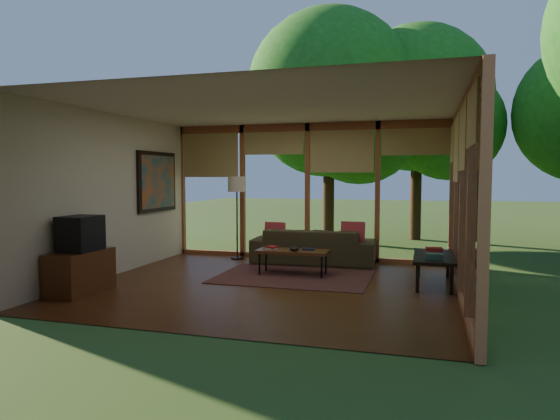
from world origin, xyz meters
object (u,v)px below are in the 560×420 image
(floor_lamp, at_px, (237,189))
(coffee_table, at_px, (293,252))
(television, at_px, (80,233))
(side_console, at_px, (434,258))
(media_cabinet, at_px, (80,272))
(sofa, at_px, (313,246))

(floor_lamp, xyz_separation_m, coffee_table, (1.49, -1.26, -1.01))
(television, xyz_separation_m, side_console, (4.85, 1.94, -0.44))
(media_cabinet, distance_m, television, 0.55)
(sofa, xyz_separation_m, coffee_table, (-0.10, -1.16, 0.06))
(sofa, height_order, television, television)
(sofa, distance_m, side_console, 2.51)
(coffee_table, height_order, side_console, side_console)
(side_console, bearing_deg, media_cabinet, -158.25)
(television, height_order, coffee_table, television)
(floor_lamp, bearing_deg, sofa, -3.90)
(sofa, distance_m, floor_lamp, 1.92)
(sofa, xyz_separation_m, side_console, (2.16, -1.26, 0.08))
(side_console, bearing_deg, sofa, 149.73)
(floor_lamp, relative_size, coffee_table, 1.38)
(media_cabinet, xyz_separation_m, side_console, (4.87, 1.94, 0.11))
(media_cabinet, distance_m, coffee_table, 3.32)
(sofa, relative_size, coffee_table, 1.91)
(floor_lamp, height_order, coffee_table, floor_lamp)
(floor_lamp, xyz_separation_m, side_console, (3.75, -1.37, -1.00))
(media_cabinet, bearing_deg, television, 0.00)
(media_cabinet, xyz_separation_m, coffee_table, (2.61, 2.05, 0.09))
(floor_lamp, distance_m, coffee_table, 2.20)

